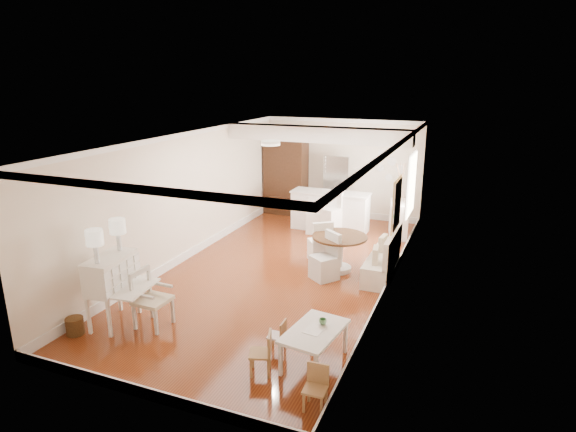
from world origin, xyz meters
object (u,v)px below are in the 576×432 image
Objects in this scene: kids_chair_c at (315,388)px; sideboard at (398,219)px; secretary_bureau at (113,290)px; slip_chair_far at (320,241)px; slip_chair_near at (324,256)px; pantry_cabinet at (286,175)px; kids_table at (314,347)px; bar_stool_right at (330,214)px; breakfast_counter at (330,211)px; bar_stool_left at (314,216)px; fridge at (348,189)px; gustavian_armchair at (153,299)px; dining_table at (339,253)px; wicker_basket at (75,326)px; kids_chair_a at (260,353)px; kids_chair_b at (277,335)px.

sideboard is (-0.19, 7.09, 0.16)m from kids_chair_c.
secretary_bureau reaches higher than slip_chair_far.
secretary_bureau is 1.24× the size of slip_chair_far.
slip_chair_near is 0.42× the size of pantry_cabinet.
sideboard is (3.47, -0.95, -0.70)m from pantry_cabinet.
kids_table is 0.95× the size of bar_stool_right.
breakfast_counter is at bearing 105.13° from kids_table.
fridge reaches higher than bar_stool_left.
bar_stool_left is (0.84, 5.59, -0.02)m from gustavian_armchair.
dining_table is 0.54m from slip_chair_near.
wicker_basket is at bearing -170.37° from kids_table.
secretary_bureau is 3.45m from kids_table.
fridge reaches higher than kids_chair_a.
breakfast_counter is 2.11m from pantry_cabinet.
kids_table is at bearing 106.51° from kids_chair_c.
kids_chair_b is 2.81m from slip_chair_near.
gustavian_armchair is at bearing 31.14° from slip_chair_far.
secretary_bureau is 0.66× the size of fridge.
breakfast_counter reaches higher than kids_chair_c.
gustavian_armchair is 1.03× the size of sideboard.
bar_stool_right is (-0.72, 2.73, 0.09)m from slip_chair_near.
dining_table is (2.16, 3.36, -0.09)m from gustavian_armchair.
bar_stool_right reaches higher than kids_chair_b.
fridge is at bearing 136.87° from sideboard.
dining_table is 0.56× the size of breakfast_counter.
fridge is (-0.26, 3.29, 0.43)m from slip_chair_far.
bar_stool_right is at bearing -115.31° from slip_chair_far.
secretary_bureau reaches higher than kids_table.
slip_chair_far is at bearing -78.35° from breakfast_counter.
kids_chair_a is at bearing -83.81° from fridge.
bar_stool_right is at bearing 104.99° from kids_table.
kids_chair_b is (-0.63, 0.11, -0.02)m from kids_table.
gustavian_armchair is 0.89× the size of kids_table.
slip_chair_far is (1.61, 3.76, -0.00)m from gustavian_armchair.
breakfast_counter is 2.24× the size of bar_stool_left.
slip_chair_far is at bearing -21.45° from gustavian_armchair.
kids_chair_a reaches higher than kids_chair_c.
breakfast_counter is (-1.96, 6.96, 0.23)m from kids_chair_c.
wicker_basket is at bearing -107.83° from breakfast_counter.
slip_chair_near is 1.01× the size of slip_chair_far.
secretary_bureau is 1.23× the size of gustavian_armchair.
breakfast_counter is 1.78m from sideboard.
secretary_bureau reaches higher than wicker_basket.
slip_chair_near is 0.97m from slip_chair_far.
secretary_bureau is at bearing 56.45° from wicker_basket.
kids_chair_a is 6.26m from bar_stool_left.
wicker_basket is 0.26× the size of kids_table.
bar_stool_right is at bearing 141.90° from slip_chair_near.
bar_stool_left is (1.50, 5.74, -0.13)m from secretary_bureau.
bar_stool_right reaches higher than sideboard.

